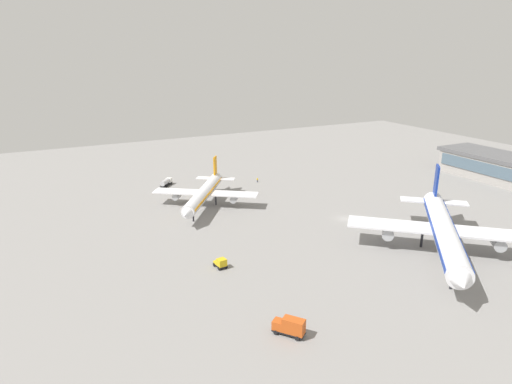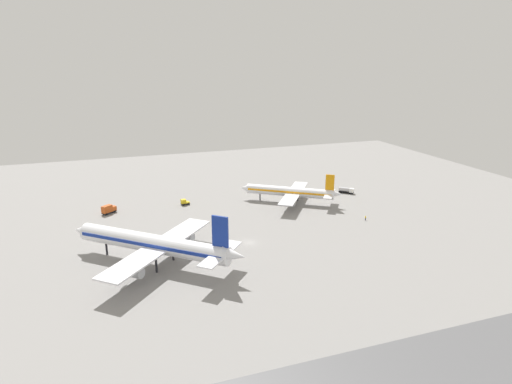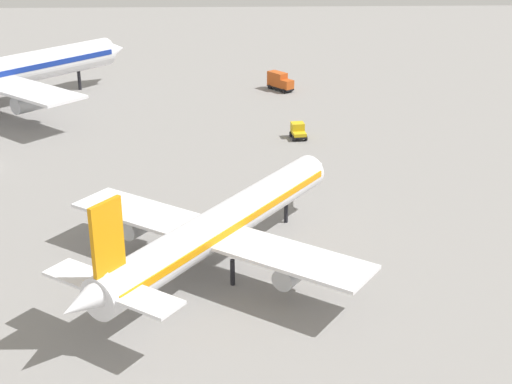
% 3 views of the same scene
% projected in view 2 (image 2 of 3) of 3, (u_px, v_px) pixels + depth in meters
% --- Properties ---
extents(ground, '(288.00, 288.00, 0.00)m').
position_uv_depth(ground, '(249.00, 243.00, 138.49)').
color(ground, gray).
extents(airplane_at_gate, '(35.83, 30.28, 12.65)m').
position_uv_depth(airplane_at_gate, '(291.00, 192.00, 175.81)').
color(airplane_at_gate, white).
rests_on(airplane_at_gate, ground).
extents(airplane_taxiing, '(45.40, 42.12, 16.98)m').
position_uv_depth(airplane_taxiing, '(154.00, 244.00, 122.16)').
color(airplane_taxiing, white).
rests_on(airplane_taxiing, ground).
extents(fuel_truck, '(5.99, 5.59, 2.50)m').
position_uv_depth(fuel_truck, '(346.00, 190.00, 189.47)').
color(fuel_truck, black).
rests_on(fuel_truck, ground).
extents(baggage_tug, '(3.41, 2.56, 2.30)m').
position_uv_depth(baggage_tug, '(184.00, 202.00, 174.21)').
color(baggage_tug, black).
rests_on(baggage_tug, ground).
extents(catering_truck, '(5.59, 4.93, 3.30)m').
position_uv_depth(catering_truck, '(109.00, 209.00, 164.17)').
color(catering_truck, black).
rests_on(catering_truck, ground).
extents(ground_crew_worker, '(0.53, 0.53, 1.67)m').
position_uv_depth(ground_crew_worker, '(366.00, 218.00, 157.58)').
color(ground_crew_worker, '#1E2338').
rests_on(ground_crew_worker, ground).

